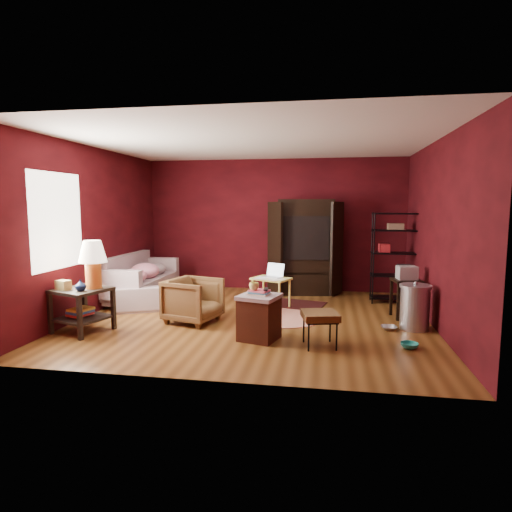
{
  "coord_description": "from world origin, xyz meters",
  "views": [
    {
      "loc": [
        1.16,
        -6.64,
        1.84
      ],
      "look_at": [
        0.0,
        0.2,
        1.0
      ],
      "focal_mm": 30.0,
      "sensor_mm": 36.0,
      "label": 1
    }
  ],
  "objects_px": {
    "laptop_desk": "(271,281)",
    "wire_shelving": "(395,254)",
    "sofa": "(138,279)",
    "armchair": "(193,298)",
    "hamper": "(259,316)",
    "tv_armoire": "(305,245)",
    "side_table": "(87,277)"
  },
  "relations": [
    {
      "from": "laptop_desk",
      "to": "wire_shelving",
      "type": "height_order",
      "value": "wire_shelving"
    },
    {
      "from": "sofa",
      "to": "armchair",
      "type": "height_order",
      "value": "sofa"
    },
    {
      "from": "hamper",
      "to": "laptop_desk",
      "type": "bearing_deg",
      "value": 92.3
    },
    {
      "from": "sofa",
      "to": "armchair",
      "type": "xyz_separation_m",
      "value": [
        1.52,
        -1.28,
        -0.03
      ]
    },
    {
      "from": "hamper",
      "to": "tv_armoire",
      "type": "height_order",
      "value": "tv_armoire"
    },
    {
      "from": "side_table",
      "to": "wire_shelving",
      "type": "distance_m",
      "value": 5.35
    },
    {
      "from": "laptop_desk",
      "to": "wire_shelving",
      "type": "relative_size",
      "value": 0.47
    },
    {
      "from": "sofa",
      "to": "side_table",
      "type": "bearing_deg",
      "value": 160.41
    },
    {
      "from": "armchair",
      "to": "tv_armoire",
      "type": "relative_size",
      "value": 0.39
    },
    {
      "from": "sofa",
      "to": "side_table",
      "type": "xyz_separation_m",
      "value": [
        0.18,
        -2.01,
        0.38
      ]
    },
    {
      "from": "side_table",
      "to": "hamper",
      "type": "relative_size",
      "value": 1.87
    },
    {
      "from": "laptop_desk",
      "to": "armchair",
      "type": "bearing_deg",
      "value": -110.46
    },
    {
      "from": "hamper",
      "to": "wire_shelving",
      "type": "bearing_deg",
      "value": 50.73
    },
    {
      "from": "sofa",
      "to": "tv_armoire",
      "type": "distance_m",
      "value": 3.39
    },
    {
      "from": "armchair",
      "to": "hamper",
      "type": "xyz_separation_m",
      "value": [
        1.16,
        -0.7,
        -0.06
      ]
    },
    {
      "from": "sofa",
      "to": "laptop_desk",
      "type": "xyz_separation_m",
      "value": [
        2.61,
        -0.17,
        0.07
      ]
    },
    {
      "from": "sofa",
      "to": "side_table",
      "type": "distance_m",
      "value": 2.06
    },
    {
      "from": "sofa",
      "to": "side_table",
      "type": "relative_size",
      "value": 1.6
    },
    {
      "from": "sofa",
      "to": "hamper",
      "type": "height_order",
      "value": "sofa"
    },
    {
      "from": "hamper",
      "to": "tv_armoire",
      "type": "distance_m",
      "value": 3.27
    },
    {
      "from": "side_table",
      "to": "tv_armoire",
      "type": "height_order",
      "value": "tv_armoire"
    },
    {
      "from": "armchair",
      "to": "laptop_desk",
      "type": "distance_m",
      "value": 1.56
    },
    {
      "from": "side_table",
      "to": "hamper",
      "type": "height_order",
      "value": "side_table"
    },
    {
      "from": "armchair",
      "to": "laptop_desk",
      "type": "bearing_deg",
      "value": -28.95
    },
    {
      "from": "hamper",
      "to": "laptop_desk",
      "type": "distance_m",
      "value": 1.82
    },
    {
      "from": "armchair",
      "to": "tv_armoire",
      "type": "distance_m",
      "value": 3.01
    },
    {
      "from": "side_table",
      "to": "laptop_desk",
      "type": "xyz_separation_m",
      "value": [
        2.43,
        1.85,
        -0.31
      ]
    },
    {
      "from": "hamper",
      "to": "wire_shelving",
      "type": "height_order",
      "value": "wire_shelving"
    },
    {
      "from": "sofa",
      "to": "laptop_desk",
      "type": "height_order",
      "value": "sofa"
    },
    {
      "from": "side_table",
      "to": "tv_armoire",
      "type": "bearing_deg",
      "value": 47.4
    },
    {
      "from": "laptop_desk",
      "to": "hamper",
      "type": "bearing_deg",
      "value": -63.8
    },
    {
      "from": "side_table",
      "to": "tv_armoire",
      "type": "relative_size",
      "value": 0.68
    }
  ]
}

